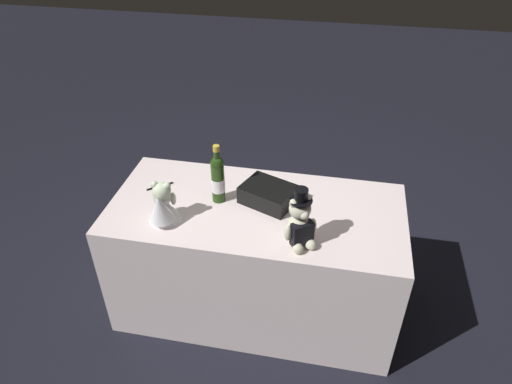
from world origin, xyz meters
name	(u,v)px	position (x,y,z in m)	size (l,w,h in m)	color
ground_plane	(256,302)	(0.00, 0.00, 0.00)	(12.00, 12.00, 0.00)	black
reception_table	(256,259)	(0.00, 0.00, 0.36)	(1.52, 0.72, 0.72)	white
teddy_bear_groom	(300,223)	(0.25, -0.23, 0.84)	(0.15, 0.15, 0.30)	beige
teddy_bear_bride	(163,206)	(-0.42, -0.19, 0.82)	(0.16, 0.20, 0.22)	white
champagne_bottle	(218,178)	(-0.20, 0.03, 0.86)	(0.07, 0.07, 0.33)	#224012
signing_pen	(161,186)	(-0.55, 0.09, 0.72)	(0.13, 0.11, 0.01)	black
gift_case_black	(268,194)	(0.05, 0.06, 0.77)	(0.32, 0.28, 0.09)	black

